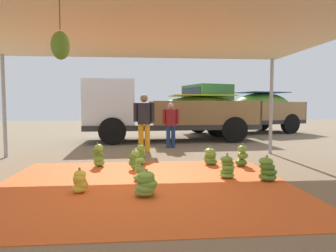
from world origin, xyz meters
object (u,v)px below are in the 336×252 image
object	(u,v)px
banana_bunch_6	(242,156)
worker_0	(171,122)
banana_bunch_4	(140,170)
banana_bunch_3	(267,170)
worker_1	(144,119)
banana_bunch_1	(99,156)
cargo_truck_far	(242,108)
banana_bunch_2	(80,182)
banana_bunch_0	(135,160)
banana_bunch_9	(141,155)
banana_bunch_7	(210,157)
banana_bunch_5	(146,184)
cargo_truck_main	(165,111)
banana_bunch_8	(227,168)

from	to	relation	value
banana_bunch_6	worker_0	xyz separation A→B (m)	(-1.37, 3.26, 0.65)
banana_bunch_4	banana_bunch_3	bearing A→B (deg)	-5.08
banana_bunch_4	worker_1	world-z (taller)	worker_1
banana_bunch_1	cargo_truck_far	bearing A→B (deg)	52.16
banana_bunch_2	banana_bunch_3	world-z (taller)	banana_bunch_3
banana_bunch_0	banana_bunch_9	distance (m)	0.58
banana_bunch_4	cargo_truck_far	distance (m)	10.72
banana_bunch_3	banana_bunch_7	size ratio (longest dim) A/B	1.06
banana_bunch_3	banana_bunch_9	size ratio (longest dim) A/B	0.94
banana_bunch_0	banana_bunch_5	distance (m)	2.02
banana_bunch_5	banana_bunch_9	bearing A→B (deg)	91.91
banana_bunch_1	banana_bunch_7	distance (m)	2.67
banana_bunch_9	banana_bunch_6	bearing A→B (deg)	-9.42
cargo_truck_main	cargo_truck_far	distance (m)	5.04
cargo_truck_far	banana_bunch_3	bearing A→B (deg)	-106.05
banana_bunch_1	banana_bunch_5	size ratio (longest dim) A/B	1.14
worker_0	banana_bunch_4	bearing A→B (deg)	-103.15
cargo_truck_main	banana_bunch_3	bearing A→B (deg)	-77.92
banana_bunch_5	worker_1	world-z (taller)	worker_1
banana_bunch_9	banana_bunch_2	bearing A→B (deg)	-113.62
banana_bunch_8	cargo_truck_main	bearing A→B (deg)	96.50
banana_bunch_6	banana_bunch_9	world-z (taller)	banana_bunch_6
banana_bunch_2	banana_bunch_5	world-z (taller)	banana_bunch_5
banana_bunch_6	cargo_truck_far	bearing A→B (deg)	71.23
banana_bunch_9	cargo_truck_main	distance (m)	5.15
banana_bunch_8	banana_bunch_9	xyz separation A→B (m)	(-1.71, 1.50, 0.02)
banana_bunch_4	worker_0	xyz separation A→B (m)	(1.03, 4.43, 0.68)
banana_bunch_3	worker_1	xyz separation A→B (m)	(-2.31, 3.82, 0.82)
banana_bunch_7	worker_1	bearing A→B (deg)	125.90
banana_bunch_9	cargo_truck_far	xyz separation A→B (m)	(5.16, 7.77, 1.04)
banana_bunch_7	worker_0	xyz separation A→B (m)	(-0.67, 3.00, 0.70)
banana_bunch_2	banana_bunch_0	bearing A→B (deg)	63.28
banana_bunch_3	banana_bunch_9	xyz separation A→B (m)	(-2.41, 1.78, 0.02)
banana_bunch_2	worker_0	distance (m)	5.57
cargo_truck_main	worker_1	size ratio (longest dim) A/B	3.89
banana_bunch_5	worker_0	xyz separation A→B (m)	(0.93, 5.43, 0.69)
banana_bunch_1	banana_bunch_9	distance (m)	0.99
worker_0	cargo_truck_main	bearing A→B (deg)	91.18
banana_bunch_0	banana_bunch_1	xyz separation A→B (m)	(-0.85, 0.42, 0.04)
banana_bunch_5	worker_0	bearing A→B (deg)	80.29
banana_bunch_1	cargo_truck_far	distance (m)	10.07
banana_bunch_0	banana_bunch_5	world-z (taller)	banana_bunch_0
banana_bunch_7	banana_bunch_3	bearing A→B (deg)	-65.98
banana_bunch_2	banana_bunch_7	xyz separation A→B (m)	(2.68, 2.14, 0.01)
banana_bunch_2	banana_bunch_6	xyz separation A→B (m)	(3.38, 1.88, 0.05)
banana_bunch_5	banana_bunch_2	bearing A→B (deg)	164.93
banana_bunch_1	banana_bunch_9	xyz separation A→B (m)	(0.98, 0.14, -0.02)
banana_bunch_7	worker_1	xyz separation A→B (m)	(-1.58, 2.18, 0.84)
cargo_truck_main	worker_1	world-z (taller)	cargo_truck_main
banana_bunch_1	banana_bunch_4	bearing A→B (deg)	-55.74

